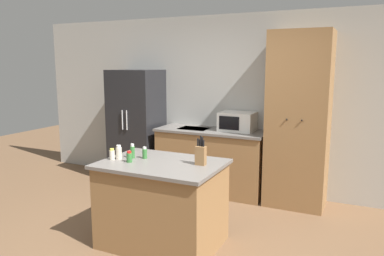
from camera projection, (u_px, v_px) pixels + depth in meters
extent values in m
plane|color=brown|center=(164.00, 256.00, 3.70)|extent=(14.00, 14.00, 0.00)
cube|color=#B2B2AD|center=(240.00, 104.00, 5.56)|extent=(7.20, 0.06, 2.60)
cube|color=black|center=(137.00, 126.00, 6.01)|extent=(0.76, 0.62, 1.79)
cylinder|color=silver|center=(122.00, 120.00, 5.71)|extent=(0.02, 0.02, 0.30)
cylinder|color=silver|center=(127.00, 120.00, 5.67)|extent=(0.02, 0.02, 0.30)
cube|color=olive|center=(211.00, 162.00, 5.55)|extent=(1.59, 0.59, 0.90)
cube|color=slate|center=(212.00, 131.00, 5.47)|extent=(1.63, 0.63, 0.03)
cube|color=#9EA0A3|center=(194.00, 129.00, 5.59)|extent=(0.44, 0.34, 0.01)
cube|color=olive|center=(298.00, 120.00, 4.91)|extent=(0.77, 0.59, 2.30)
sphere|color=black|center=(287.00, 119.00, 4.67)|extent=(0.02, 0.02, 0.02)
sphere|color=black|center=(302.00, 120.00, 4.59)|extent=(0.02, 0.02, 0.02)
cube|color=olive|center=(162.00, 205.00, 3.91)|extent=(1.18, 0.83, 0.85)
cube|color=slate|center=(162.00, 164.00, 3.83)|extent=(1.24, 0.89, 0.03)
cube|color=white|center=(237.00, 121.00, 5.37)|extent=(0.49, 0.38, 0.27)
cube|color=black|center=(229.00, 123.00, 5.22)|extent=(0.29, 0.01, 0.19)
cube|color=olive|center=(201.00, 156.00, 3.71)|extent=(0.10, 0.07, 0.19)
cylinder|color=black|center=(198.00, 142.00, 3.71)|extent=(0.02, 0.02, 0.08)
cylinder|color=black|center=(200.00, 143.00, 3.71)|extent=(0.02, 0.02, 0.07)
cylinder|color=black|center=(201.00, 141.00, 3.69)|extent=(0.02, 0.02, 0.11)
cylinder|color=black|center=(202.00, 142.00, 3.69)|extent=(0.02, 0.02, 0.09)
cylinder|color=black|center=(204.00, 143.00, 3.68)|extent=(0.02, 0.02, 0.07)
cylinder|color=#337033|center=(129.00, 158.00, 3.83)|extent=(0.06, 0.06, 0.10)
cylinder|color=red|center=(129.00, 152.00, 3.82)|extent=(0.04, 0.04, 0.02)
cylinder|color=beige|center=(112.00, 155.00, 3.93)|extent=(0.06, 0.06, 0.10)
cylinder|color=#E5DB4C|center=(112.00, 150.00, 3.92)|extent=(0.04, 0.04, 0.02)
cylinder|color=#337033|center=(145.00, 154.00, 3.98)|extent=(0.05, 0.05, 0.10)
cylinder|color=silver|center=(145.00, 148.00, 3.97)|extent=(0.04, 0.04, 0.02)
cylinder|color=beige|center=(119.00, 153.00, 3.95)|extent=(0.06, 0.06, 0.12)
cylinder|color=silver|center=(119.00, 146.00, 3.94)|extent=(0.05, 0.05, 0.03)
cylinder|color=#337033|center=(133.00, 152.00, 3.99)|extent=(0.05, 0.05, 0.13)
cylinder|color=silver|center=(132.00, 145.00, 3.98)|extent=(0.04, 0.04, 0.03)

